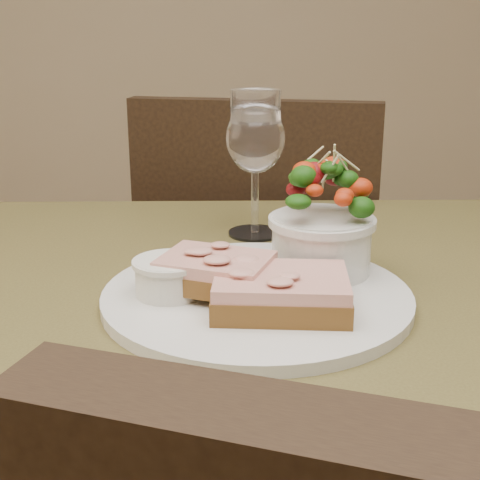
{
  "coord_description": "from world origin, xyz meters",
  "views": [
    {
      "loc": [
        -0.01,
        -0.63,
        1.02
      ],
      "look_at": [
        0.0,
        0.01,
        0.81
      ],
      "focal_mm": 50.0,
      "sensor_mm": 36.0,
      "label": 1
    }
  ],
  "objects_px": {
    "chair_far": "(265,379)",
    "salad_bowl": "(322,218)",
    "cafe_table": "(237,388)",
    "sandwich_back": "(216,271)",
    "sandwich_front": "(281,292)",
    "wine_glass": "(255,142)",
    "ramekin": "(169,275)",
    "dinner_plate": "(257,296)"
  },
  "relations": [
    {
      "from": "cafe_table",
      "to": "chair_far",
      "type": "height_order",
      "value": "chair_far"
    },
    {
      "from": "sandwich_back",
      "to": "salad_bowl",
      "type": "xyz_separation_m",
      "value": [
        0.11,
        0.06,
        0.04
      ]
    },
    {
      "from": "cafe_table",
      "to": "ramekin",
      "type": "bearing_deg",
      "value": -170.52
    },
    {
      "from": "sandwich_front",
      "to": "wine_glass",
      "type": "relative_size",
      "value": 0.76
    },
    {
      "from": "sandwich_front",
      "to": "chair_far",
      "type": "bearing_deg",
      "value": 91.88
    },
    {
      "from": "sandwich_front",
      "to": "sandwich_back",
      "type": "bearing_deg",
      "value": 152.06
    },
    {
      "from": "chair_far",
      "to": "sandwich_back",
      "type": "relative_size",
      "value": 7.07
    },
    {
      "from": "cafe_table",
      "to": "chair_far",
      "type": "relative_size",
      "value": 0.89
    },
    {
      "from": "ramekin",
      "to": "wine_glass",
      "type": "bearing_deg",
      "value": 67.98
    },
    {
      "from": "sandwich_back",
      "to": "wine_glass",
      "type": "bearing_deg",
      "value": 99.38
    },
    {
      "from": "chair_far",
      "to": "sandwich_front",
      "type": "xyz_separation_m",
      "value": [
        -0.03,
        -0.69,
        0.49
      ]
    },
    {
      "from": "ramekin",
      "to": "salad_bowl",
      "type": "height_order",
      "value": "salad_bowl"
    },
    {
      "from": "sandwich_front",
      "to": "sandwich_back",
      "type": "relative_size",
      "value": 1.04
    },
    {
      "from": "sandwich_front",
      "to": "cafe_table",
      "type": "bearing_deg",
      "value": 133.91
    },
    {
      "from": "cafe_table",
      "to": "sandwich_back",
      "type": "distance_m",
      "value": 0.14
    },
    {
      "from": "cafe_table",
      "to": "wine_glass",
      "type": "xyz_separation_m",
      "value": [
        0.03,
        0.22,
        0.22
      ]
    },
    {
      "from": "ramekin",
      "to": "wine_glass",
      "type": "relative_size",
      "value": 0.38
    },
    {
      "from": "chair_far",
      "to": "dinner_plate",
      "type": "xyz_separation_m",
      "value": [
        -0.05,
        -0.65,
        0.46
      ]
    },
    {
      "from": "cafe_table",
      "to": "dinner_plate",
      "type": "relative_size",
      "value": 2.58
    },
    {
      "from": "wine_glass",
      "to": "cafe_table",
      "type": "bearing_deg",
      "value": -96.99
    },
    {
      "from": "chair_far",
      "to": "sandwich_back",
      "type": "bearing_deg",
      "value": 94.16
    },
    {
      "from": "sandwich_back",
      "to": "salad_bowl",
      "type": "height_order",
      "value": "salad_bowl"
    },
    {
      "from": "chair_far",
      "to": "ramekin",
      "type": "height_order",
      "value": "chair_far"
    },
    {
      "from": "cafe_table",
      "to": "sandwich_front",
      "type": "bearing_deg",
      "value": -50.4
    },
    {
      "from": "chair_far",
      "to": "salad_bowl",
      "type": "height_order",
      "value": "chair_far"
    },
    {
      "from": "cafe_table",
      "to": "salad_bowl",
      "type": "height_order",
      "value": "salad_bowl"
    },
    {
      "from": "sandwich_front",
      "to": "ramekin",
      "type": "xyz_separation_m",
      "value": [
        -0.11,
        0.04,
        0.0
      ]
    },
    {
      "from": "cafe_table",
      "to": "dinner_plate",
      "type": "xyz_separation_m",
      "value": [
        0.02,
        -0.01,
        0.11
      ]
    },
    {
      "from": "chair_far",
      "to": "dinner_plate",
      "type": "height_order",
      "value": "chair_far"
    },
    {
      "from": "sandwich_front",
      "to": "ramekin",
      "type": "relative_size",
      "value": 1.99
    },
    {
      "from": "dinner_plate",
      "to": "wine_glass",
      "type": "xyz_separation_m",
      "value": [
        0.01,
        0.23,
        0.12
      ]
    },
    {
      "from": "ramekin",
      "to": "wine_glass",
      "type": "height_order",
      "value": "wine_glass"
    },
    {
      "from": "cafe_table",
      "to": "salad_bowl",
      "type": "xyz_separation_m",
      "value": [
        0.09,
        0.05,
        0.17
      ]
    },
    {
      "from": "cafe_table",
      "to": "sandwich_front",
      "type": "height_order",
      "value": "sandwich_front"
    },
    {
      "from": "salad_bowl",
      "to": "wine_glass",
      "type": "bearing_deg",
      "value": 110.62
    },
    {
      "from": "cafe_table",
      "to": "chair_far",
      "type": "xyz_separation_m",
      "value": [
        0.07,
        0.64,
        -0.36
      ]
    },
    {
      "from": "salad_bowl",
      "to": "wine_glass",
      "type": "distance_m",
      "value": 0.19
    },
    {
      "from": "ramekin",
      "to": "sandwich_front",
      "type": "bearing_deg",
      "value": -19.51
    },
    {
      "from": "chair_far",
      "to": "dinner_plate",
      "type": "distance_m",
      "value": 0.8
    },
    {
      "from": "ramekin",
      "to": "salad_bowl",
      "type": "relative_size",
      "value": 0.52
    },
    {
      "from": "chair_far",
      "to": "sandwich_back",
      "type": "xyz_separation_m",
      "value": [
        -0.09,
        -0.65,
        0.49
      ]
    },
    {
      "from": "dinner_plate",
      "to": "sandwich_back",
      "type": "relative_size",
      "value": 2.44
    }
  ]
}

